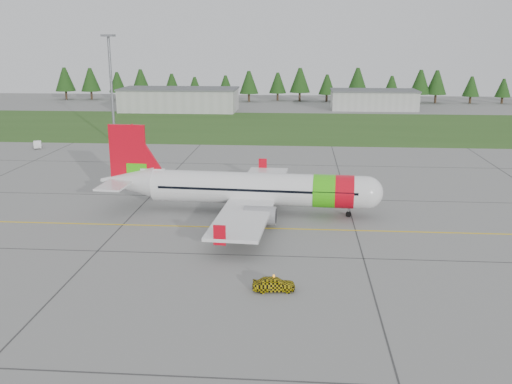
{
  "coord_description": "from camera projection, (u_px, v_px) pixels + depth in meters",
  "views": [
    {
      "loc": [
        3.92,
        -49.48,
        19.38
      ],
      "look_at": [
        -0.7,
        10.46,
        3.32
      ],
      "focal_mm": 40.0,
      "sensor_mm": 36.0,
      "label": 1
    }
  ],
  "objects": [
    {
      "name": "service_van",
      "position": [
        37.0,
        138.0,
        105.37
      ],
      "size": [
        1.76,
        1.72,
        3.86
      ],
      "primitive_type": "imported",
      "rotation": [
        0.0,
        0.0,
        0.43
      ],
      "color": "white",
      "rests_on": "ground"
    },
    {
      "name": "ground",
      "position": [
        255.0,
        256.0,
        52.96
      ],
      "size": [
        320.0,
        320.0,
        0.0
      ],
      "primitive_type": "plane",
      "color": "gray",
      "rests_on": "ground"
    },
    {
      "name": "aircraft",
      "position": [
        251.0,
        189.0,
        65.35
      ],
      "size": [
        32.96,
        30.4,
        9.98
      ],
      "rotation": [
        0.0,
        0.0,
        -0.06
      ],
      "color": "silver",
      "rests_on": "ground"
    },
    {
      "name": "follow_me_car",
      "position": [
        274.0,
        271.0,
        45.12
      ],
      "size": [
        1.31,
        1.5,
        3.42
      ],
      "primitive_type": "imported",
      "rotation": [
        0.0,
        0.0,
        1.68
      ],
      "color": "yellow",
      "rests_on": "ground"
    },
    {
      "name": "hangar_east",
      "position": [
        374.0,
        100.0,
        164.1
      ],
      "size": [
        24.0,
        12.0,
        5.2
      ],
      "primitive_type": "cube",
      "color": "#A8A8A3",
      "rests_on": "ground"
    },
    {
      "name": "treeline",
      "position": [
        288.0,
        86.0,
        184.6
      ],
      "size": [
        160.0,
        8.0,
        10.0
      ],
      "primitive_type": null,
      "color": "#1C3F14",
      "rests_on": "ground"
    },
    {
      "name": "floodlight_mast",
      "position": [
        112.0,
        91.0,
        108.62
      ],
      "size": [
        0.5,
        0.5,
        20.0
      ],
      "primitive_type": "cylinder",
      "color": "slate",
      "rests_on": "ground"
    },
    {
      "name": "taxi_guideline",
      "position": [
        261.0,
        228.0,
        60.66
      ],
      "size": [
        120.0,
        0.25,
        0.02
      ],
      "primitive_type": "cube",
      "color": "gold",
      "rests_on": "ground"
    },
    {
      "name": "hangar_west",
      "position": [
        180.0,
        100.0,
        160.37
      ],
      "size": [
        32.0,
        14.0,
        6.0
      ],
      "primitive_type": "cube",
      "color": "#A8A8A3",
      "rests_on": "ground"
    },
    {
      "name": "grass_strip",
      "position": [
        283.0,
        126.0,
        131.94
      ],
      "size": [
        320.0,
        50.0,
        0.03
      ],
      "primitive_type": "cube",
      "color": "#30561E",
      "rests_on": "ground"
    }
  ]
}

